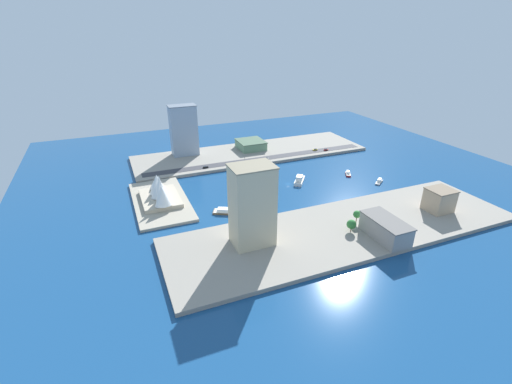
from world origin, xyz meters
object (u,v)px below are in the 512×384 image
Objects in this scene: pickup_red at (326,150)px; patrol_launch_navy at (267,196)px; opera_landmark at (159,191)px; yacht_sleek_gray at (379,181)px; ferry_white_commuter at (300,180)px; barge_flat_brown at (230,211)px; apartment_midrise_tan at (439,200)px; van_white at (266,158)px; traffic_light_waterfront at (245,159)px; office_block_beige at (252,206)px; hatchback_blue at (235,163)px; carpark_squat_concrete at (386,228)px; taxi_yellow_cab at (315,150)px; suv_black at (206,167)px; tower_tall_glass at (184,130)px; tugboat_red at (348,174)px; terminal_long_green at (251,145)px.

patrol_launch_navy is at bearing 126.52° from pickup_red.
patrol_launch_navy is at bearing -106.40° from opera_landmark.
yacht_sleek_gray is 0.61× the size of ferry_white_commuter.
patrol_launch_navy is at bearing -70.19° from barge_flat_brown.
patrol_launch_navy is at bearing 55.03° from apartment_midrise_tan.
traffic_light_waterfront is at bearing 97.53° from van_white.
hatchback_blue is (134.19, -36.11, -24.23)m from office_block_beige.
office_block_beige is 1.52× the size of carpark_squat_concrete.
ferry_white_commuter is 82.86m from taxi_yellow_cab.
apartment_midrise_tan reaches higher than suv_black.
pickup_red is at bearing -89.71° from hatchback_blue.
van_white is at bearing 5.35° from ferry_white_commuter.
patrol_launch_navy is 75.22m from hatchback_blue.
patrol_launch_navy is 2.83× the size of suv_black.
ferry_white_commuter is at bearing -143.83° from tower_tall_glass.
yacht_sleek_gray is at bearing -95.93° from patrol_launch_navy.
patrol_launch_navy is 0.73× the size of ferry_white_commuter.
tower_tall_glass is (191.96, 139.42, 16.90)m from apartment_midrise_tan.
traffic_light_waterfront is (130.83, -45.33, -20.81)m from office_block_beige.
barge_flat_brown is 111.47m from van_white.
pickup_red is 188.88m from opera_landmark.
suv_black is (-45.85, -8.34, -24.22)m from tower_tall_glass.
patrol_launch_navy is 2.81× the size of taxi_yellow_cab.
hatchback_blue is 0.10× the size of opera_landmark.
pickup_red reaches higher than patrol_launch_navy.
office_block_beige is at bearing 176.83° from suv_black.
pickup_red is (161.18, -60.42, -5.34)m from carpark_squat_concrete.
tugboat_red is (14.63, -86.85, -0.10)m from patrol_launch_navy.
office_block_beige is at bearing 137.27° from taxi_yellow_cab.
yacht_sleek_gray is 0.26× the size of opera_landmark.
barge_flat_brown is 136.35m from tower_tall_glass.
ferry_white_commuter reaches higher than patrol_launch_navy.
tower_tall_glass is 1.09× the size of opera_landmark.
yacht_sleek_gray is 2.36× the size of pickup_red.
terminal_long_green is (123.27, 69.58, 5.86)m from yacht_sleek_gray.
patrol_launch_navy is 38.06m from barge_flat_brown.
barge_flat_brown is 1.49× the size of apartment_midrise_tan.
ferry_white_commuter is 3.01× the size of traffic_light_waterfront.
tugboat_red is 125.71m from barge_flat_brown.
yacht_sleek_gray is at bearing -130.14° from hatchback_blue.
apartment_midrise_tan is at bearing -138.10° from suv_black.
pickup_red is 0.78× the size of traffic_light_waterfront.
traffic_light_waterfront is (-3.17, -37.92, 3.40)m from suv_black.
tugboat_red is 0.23× the size of office_block_beige.
patrol_launch_navy is at bearing 164.48° from terminal_long_green.
ferry_white_commuter is 79.78m from barge_flat_brown.
suv_black is (74.99, 29.40, 2.26)m from patrol_launch_navy.
ferry_white_commuter is at bearing 132.44° from pickup_red.
office_block_beige reaches higher than opera_landmark.
taxi_yellow_cab is at bearing 66.75° from pickup_red.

